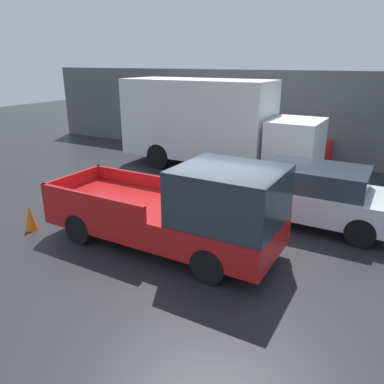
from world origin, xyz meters
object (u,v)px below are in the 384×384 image
Objects in this scene: car at (309,194)px; newspaper_box at (325,154)px; traffic_cone at (30,218)px; pickup_truck at (182,211)px; delivery_truck at (210,122)px.

newspaper_box is at bearing 97.04° from car.
newspaper_box is at bearing 61.79° from traffic_cone.
newspaper_box is at bearing 81.23° from pickup_truck.
newspaper_box is 11.27m from traffic_cone.
pickup_truck reaches higher than newspaper_box.
pickup_truck is at bearing -98.77° from newspaper_box.
pickup_truck is at bearing 14.00° from traffic_cone.
traffic_cone is at bearing -166.00° from pickup_truck.
delivery_truck is 12.23× the size of traffic_cone.
car is (2.11, 3.06, -0.17)m from pickup_truck.
pickup_truck is 4.12m from traffic_cone.
traffic_cone is (-3.95, -0.98, -0.66)m from pickup_truck.
car is 0.61× the size of delivery_truck.
pickup_truck reaches higher than car.
delivery_truck reaches higher than newspaper_box.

